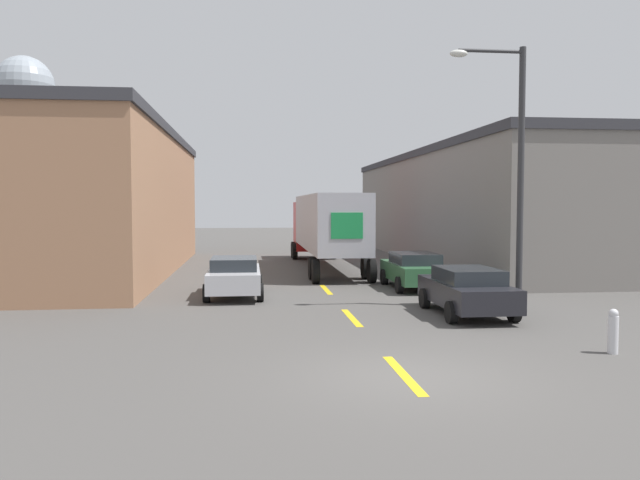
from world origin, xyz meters
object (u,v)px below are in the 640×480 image
at_px(water_tower, 25,89).
at_px(fire_hydrant, 613,331).
at_px(parked_car_right_near, 467,290).
at_px(parked_car_right_mid, 414,269).
at_px(street_lamp, 513,159).
at_px(parked_car_left_far, 234,276).
at_px(semi_truck, 325,224).

height_order(water_tower, fire_hydrant, water_tower).
bearing_deg(parked_car_right_near, parked_car_right_mid, 90.00).
relative_size(parked_car_right_mid, street_lamp, 0.52).
relative_size(water_tower, street_lamp, 1.96).
distance_m(parked_car_left_far, parked_car_right_near, 8.25).
relative_size(parked_car_right_near, street_lamp, 0.52).
bearing_deg(fire_hydrant, semi_truck, 101.65).
height_order(parked_car_left_far, street_lamp, street_lamp).
bearing_deg(parked_car_left_far, fire_hydrant, -48.66).
bearing_deg(parked_car_left_far, parked_car_right_mid, 11.47).
distance_m(parked_car_right_mid, street_lamp, 6.59).
bearing_deg(parked_car_right_near, fire_hydrant, -73.43).
distance_m(parked_car_right_mid, water_tower, 42.77).
bearing_deg(parked_car_right_mid, parked_car_left_far, -168.53).
xyz_separation_m(semi_truck, street_lamp, (4.23, -13.36, 2.38)).
bearing_deg(parked_car_right_mid, parked_car_right_near, -90.00).
bearing_deg(parked_car_right_mid, street_lamp, -70.74).
relative_size(parked_car_right_mid, fire_hydrant, 4.31).
distance_m(street_lamp, fire_hydrant, 7.28).
bearing_deg(parked_car_left_far, street_lamp, -22.55).
bearing_deg(fire_hydrant, street_lamp, 87.61).
xyz_separation_m(parked_car_left_far, street_lamp, (8.64, -3.59, 3.93)).
relative_size(parked_car_left_far, fire_hydrant, 4.31).
distance_m(semi_truck, water_tower, 34.70).
distance_m(parked_car_right_mid, fire_hydrant, 11.05).
height_order(semi_truck, street_lamp, street_lamp).
distance_m(semi_truck, parked_car_left_far, 10.83).
bearing_deg(water_tower, semi_truck, -46.39).
bearing_deg(water_tower, parked_car_right_near, -56.54).
distance_m(semi_truck, parked_car_right_mid, 8.87).
relative_size(water_tower, fire_hydrant, 16.15).
xyz_separation_m(parked_car_right_mid, street_lamp, (1.74, -4.99, 3.93)).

